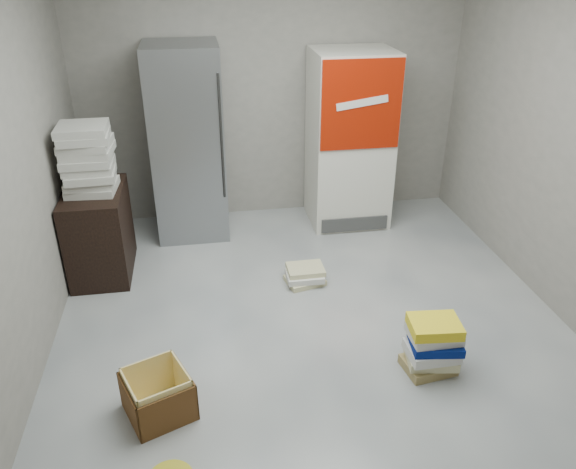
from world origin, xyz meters
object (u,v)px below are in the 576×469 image
(wood_shelf, at_px, (100,232))
(cardboard_box, at_px, (158,397))
(phonebook_stack_main, at_px, (432,346))
(steel_fridge, at_px, (188,143))
(coke_cooler, at_px, (350,139))

(wood_shelf, bearing_deg, cardboard_box, -73.39)
(phonebook_stack_main, height_order, cardboard_box, phonebook_stack_main)
(cardboard_box, bearing_deg, wood_shelf, 84.22)
(steel_fridge, xyz_separation_m, coke_cooler, (1.65, -0.01, -0.05))
(steel_fridge, bearing_deg, coke_cooler, -0.18)
(coke_cooler, xyz_separation_m, phonebook_stack_main, (-0.04, -2.51, -0.69))
(cardboard_box, bearing_deg, coke_cooler, 31.39)
(coke_cooler, height_order, wood_shelf, coke_cooler)
(wood_shelf, distance_m, cardboard_box, 1.99)
(wood_shelf, height_order, cardboard_box, wood_shelf)
(steel_fridge, xyz_separation_m, cardboard_box, (-0.27, -2.62, -0.82))
(wood_shelf, relative_size, phonebook_stack_main, 1.89)
(steel_fridge, relative_size, phonebook_stack_main, 4.50)
(phonebook_stack_main, relative_size, cardboard_box, 0.83)
(steel_fridge, xyz_separation_m, phonebook_stack_main, (1.61, -2.51, -0.74))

